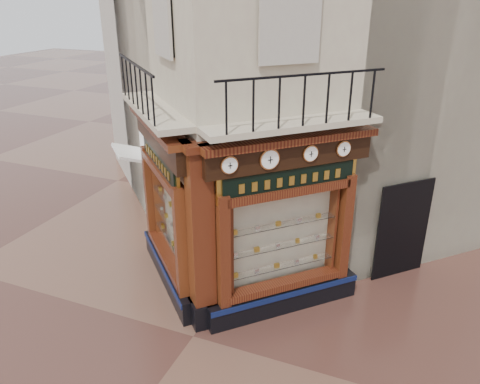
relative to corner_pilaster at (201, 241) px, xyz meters
The scene contains 15 objects.
ground 2.01m from the corner_pilaster, 90.00° to the right, with size 80.00×80.00×0.00m, color #4C2B23.
main_building 6.96m from the corner_pilaster, 90.00° to the left, with size 8.00×8.00×12.00m, color beige.
neighbour_left 9.21m from the corner_pilaster, 106.93° to the left, with size 8.00×8.00×11.00m, color #B6B09F.
neighbour_right 9.21m from the corner_pilaster, 73.07° to the left, with size 8.00×8.00×11.00m, color #B6B09F.
shopfront_left 1.77m from the corner_pilaster, 142.77° to the left, with size 2.86×2.86×3.98m.
shopfront_right 1.77m from the corner_pilaster, 37.23° to the left, with size 2.86×2.86×3.98m.
corner_pilaster is the anchor object (origin of this frame).
balcony 2.47m from the corner_pilaster, 90.00° to the left, with size 5.94×2.97×1.03m.
clock_a 1.78m from the corner_pilaster, ahead, with size 0.27×0.27×0.34m.
clock_b 2.12m from the corner_pilaster, 25.97° to the left, with size 0.32×0.32×0.40m.
clock_c 2.72m from the corner_pilaster, 33.53° to the left, with size 0.27×0.27×0.33m.
clock_d 3.33m from the corner_pilaster, 36.48° to the left, with size 0.27×0.27×0.33m.
awning 4.94m from the corner_pilaster, 141.32° to the left, with size 1.32×0.79×0.08m, color white, non-canonical shape.
signboard_left 2.12m from the corner_pilaster, 145.25° to the left, with size 2.05×2.05×0.55m.
signboard_right 2.12m from the corner_pilaster, 34.75° to the left, with size 2.19×2.19×0.59m.
Camera 1 is at (3.74, -6.65, 6.46)m, focal length 35.00 mm.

